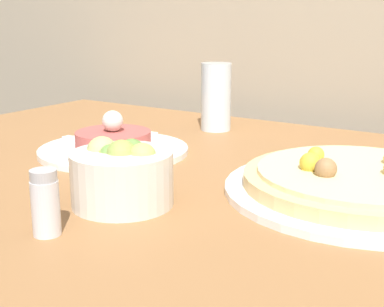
# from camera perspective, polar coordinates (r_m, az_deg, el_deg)

# --- Properties ---
(dining_table) EXTENTS (1.15, 0.83, 0.79)m
(dining_table) POSITION_cam_1_polar(r_m,az_deg,el_deg) (0.88, -3.07, -8.42)
(dining_table) COLOR olive
(dining_table) RESTS_ON ground_plane
(pizza_plate) EXTENTS (0.35, 0.35, 0.06)m
(pizza_plate) POSITION_cam_1_polar(r_m,az_deg,el_deg) (0.73, 17.60, -2.98)
(pizza_plate) COLOR white
(pizza_plate) RESTS_ON dining_table
(tartare_plate) EXTENTS (0.25, 0.25, 0.07)m
(tartare_plate) POSITION_cam_1_polar(r_m,az_deg,el_deg) (0.91, -8.37, 0.92)
(tartare_plate) COLOR white
(tartare_plate) RESTS_ON dining_table
(small_bowl) EXTENTS (0.13, 0.13, 0.08)m
(small_bowl) POSITION_cam_1_polar(r_m,az_deg,el_deg) (0.66, -7.50, -2.20)
(small_bowl) COLOR silver
(small_bowl) RESTS_ON dining_table
(drinking_glass) EXTENTS (0.06, 0.06, 0.13)m
(drinking_glass) POSITION_cam_1_polar(r_m,az_deg,el_deg) (1.08, 2.58, 6.06)
(drinking_glass) COLOR silver
(drinking_glass) RESTS_ON dining_table
(salt_shaker) EXTENTS (0.03, 0.03, 0.07)m
(salt_shaker) POSITION_cam_1_polar(r_m,az_deg,el_deg) (0.59, -15.38, -5.12)
(salt_shaker) COLOR silver
(salt_shaker) RESTS_ON dining_table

